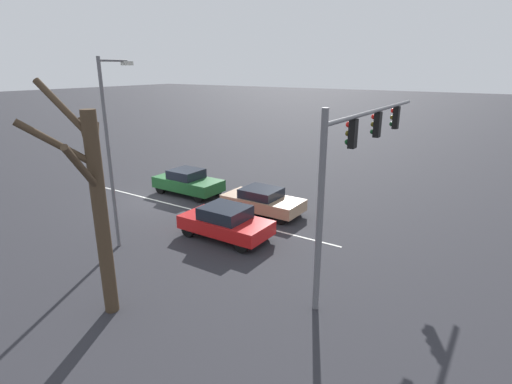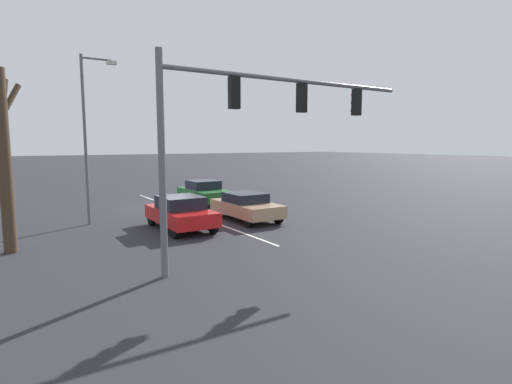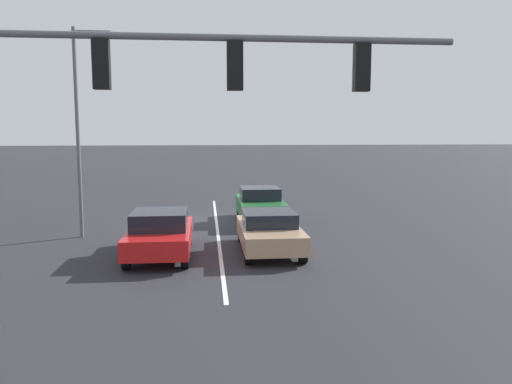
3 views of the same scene
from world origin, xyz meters
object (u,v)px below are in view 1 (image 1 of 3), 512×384
(car_darkgreen_leftlane_second, at_px, (188,182))
(bare_tree_near, at_px, (95,201))
(car_red_midlane_front, at_px, (225,222))
(car_tan_leftlane_front, at_px, (262,201))
(street_lamp_right_shoulder, at_px, (111,143))
(traffic_signal_gantry, at_px, (359,148))

(car_darkgreen_leftlane_second, distance_m, bare_tree_near, 12.39)
(car_red_midlane_front, bearing_deg, car_tan_leftlane_front, -174.92)
(car_tan_leftlane_front, relative_size, car_red_midlane_front, 1.02)
(car_tan_leftlane_front, height_order, street_lamp_right_shoulder, street_lamp_right_shoulder)
(street_lamp_right_shoulder, bearing_deg, car_tan_leftlane_front, 155.76)
(car_red_midlane_front, xyz_separation_m, bare_tree_near, (6.50, 0.38, 2.89))
(traffic_signal_gantry, relative_size, street_lamp_right_shoulder, 1.22)
(car_red_midlane_front, distance_m, bare_tree_near, 7.12)
(street_lamp_right_shoulder, bearing_deg, bare_tree_near, 46.83)
(traffic_signal_gantry, bearing_deg, car_darkgreen_leftlane_second, -107.09)
(car_red_midlane_front, xyz_separation_m, street_lamp_right_shoulder, (3.06, -3.29, 3.66))
(street_lamp_right_shoulder, distance_m, bare_tree_near, 5.09)
(car_tan_leftlane_front, bearing_deg, street_lamp_right_shoulder, -24.24)
(street_lamp_right_shoulder, xyz_separation_m, bare_tree_near, (3.44, 3.67, -0.77))
(traffic_signal_gantry, bearing_deg, car_red_midlane_front, -87.06)
(car_darkgreen_leftlane_second, xyz_separation_m, bare_tree_near, (10.34, 6.19, 2.88))
(car_tan_leftlane_front, xyz_separation_m, car_darkgreen_leftlane_second, (-0.29, -5.49, 0.07))
(car_darkgreen_leftlane_second, height_order, bare_tree_near, bare_tree_near)
(car_darkgreen_leftlane_second, height_order, street_lamp_right_shoulder, street_lamp_right_shoulder)
(car_darkgreen_leftlane_second, bearing_deg, traffic_signal_gantry, 72.91)
(car_red_midlane_front, relative_size, car_darkgreen_leftlane_second, 0.98)
(car_tan_leftlane_front, height_order, car_red_midlane_front, car_red_midlane_front)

